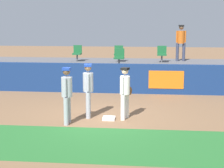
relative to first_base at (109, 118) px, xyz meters
The scene contains 13 objects.
ground_plane 0.31m from the first_base, 143.36° to the left, with size 60.00×60.00×0.00m, color brown.
grass_foreground_strip 2.39m from the first_base, 96.02° to the right, with size 18.00×2.80×0.01m, color #26662B.
first_base is the anchor object (origin of this frame).
player_fielder_home 1.09m from the first_base, 14.00° to the left, with size 0.45×0.49×1.70m.
player_runner_visitor 1.70m from the first_base, 153.72° to the right, with size 0.34×0.50×1.77m.
player_coach_visitor 1.24m from the first_base, 163.34° to the left, with size 0.38×0.50×1.79m.
field_wall 4.38m from the first_base, 93.16° to the left, with size 18.00×0.26×1.29m.
bleacher_platform 6.92m from the first_base, 92.08° to the left, with size 18.00×4.80×1.00m, color #59595E.
seat_back_right 7.94m from the first_base, 75.80° to the left, with size 0.47×0.44×0.84m.
seat_back_center 7.71m from the first_base, 92.45° to the left, with size 0.45×0.44×0.84m.
seat_back_left 8.10m from the first_base, 108.34° to the left, with size 0.44×0.44×0.84m.
seat_front_center 5.95m from the first_base, 91.45° to the left, with size 0.47×0.44×0.84m.
spectator_hooded 8.98m from the first_base, 70.51° to the left, with size 0.53×0.40×1.90m.
Camera 1 is at (1.54, -11.85, 3.30)m, focal length 59.50 mm.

